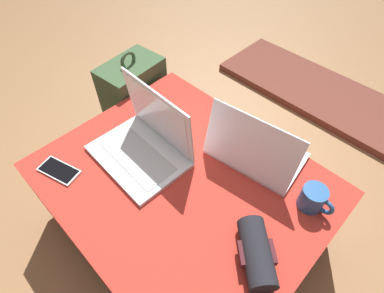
% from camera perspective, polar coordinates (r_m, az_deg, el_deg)
% --- Properties ---
extents(ground_plane, '(14.00, 14.00, 0.00)m').
position_cam_1_polar(ground_plane, '(1.44, -1.40, -15.06)').
color(ground_plane, olive).
extents(ottoman, '(0.99, 0.81, 0.40)m').
position_cam_1_polar(ottoman, '(1.26, -1.57, -11.12)').
color(ottoman, maroon).
rests_on(ottoman, ground_plane).
extents(laptop_near, '(0.36, 0.27, 0.27)m').
position_cam_1_polar(laptop_near, '(1.13, -8.96, 0.76)').
color(laptop_near, silver).
rests_on(laptop_near, ottoman).
extents(laptop_far, '(0.37, 0.27, 0.24)m').
position_cam_1_polar(laptop_far, '(1.12, 11.79, -0.80)').
color(laptop_far, silver).
rests_on(laptop_far, ottoman).
extents(cell_phone, '(0.17, 0.11, 0.01)m').
position_cam_1_polar(cell_phone, '(1.20, -24.01, -4.21)').
color(cell_phone, white).
rests_on(cell_phone, ottoman).
extents(backpack, '(0.28, 0.32, 0.53)m').
position_cam_1_polar(backpack, '(1.66, -10.92, 8.31)').
color(backpack, '#385133').
rests_on(backpack, ground_plane).
extents(wrist_brace, '(0.20, 0.19, 0.08)m').
position_cam_1_polar(wrist_brace, '(0.93, 12.21, -19.19)').
color(wrist_brace, black).
rests_on(wrist_brace, ottoman).
extents(coffee_mug, '(0.12, 0.08, 0.09)m').
position_cam_1_polar(coffee_mug, '(1.07, 22.12, -9.20)').
color(coffee_mug, '#285693').
rests_on(coffee_mug, ottoman).
extents(fireplace_hearth, '(1.40, 0.50, 0.04)m').
position_cam_1_polar(fireplace_hearth, '(2.17, 23.97, 8.90)').
color(fireplace_hearth, brown).
rests_on(fireplace_hearth, ground_plane).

